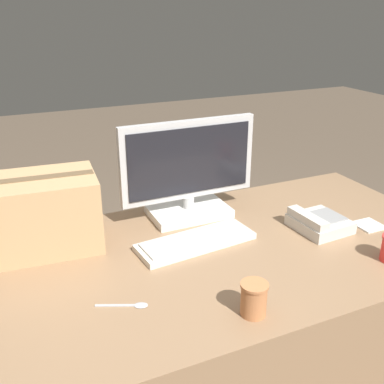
# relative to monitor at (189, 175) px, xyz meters

# --- Properties ---
(office_desk) EXTENTS (1.80, 0.90, 0.75)m
(office_desk) POSITION_rel_monitor_xyz_m (-0.02, -0.30, -0.55)
(office_desk) COLOR #8C6B4C
(office_desk) RESTS_ON ground_plane
(monitor) EXTENTS (0.54, 0.20, 0.39)m
(monitor) POSITION_rel_monitor_xyz_m (0.00, 0.00, 0.00)
(monitor) COLOR white
(monitor) RESTS_ON office_desk
(keyboard) EXTENTS (0.43, 0.19, 0.03)m
(keyboard) POSITION_rel_monitor_xyz_m (-0.08, -0.23, -0.16)
(keyboard) COLOR beige
(keyboard) RESTS_ON office_desk
(desk_phone) EXTENTS (0.19, 0.20, 0.07)m
(desk_phone) POSITION_rel_monitor_xyz_m (0.39, -0.31, -0.15)
(desk_phone) COLOR beige
(desk_phone) RESTS_ON office_desk
(paper_cup_left) EXTENTS (0.08, 0.08, 0.10)m
(paper_cup_left) POSITION_rel_monitor_xyz_m (-0.09, -0.64, -0.12)
(paper_cup_left) COLOR #BC7547
(paper_cup_left) RESTS_ON office_desk
(spoon) EXTENTS (0.14, 0.08, 0.00)m
(spoon) POSITION_rel_monitor_xyz_m (-0.39, -0.47, -0.17)
(spoon) COLOR #B2B2B7
(spoon) RESTS_ON office_desk
(cardboard_box) EXTENTS (0.44, 0.29, 0.26)m
(cardboard_box) POSITION_rel_monitor_xyz_m (-0.58, -0.02, -0.05)
(cardboard_box) COLOR tan
(cardboard_box) RESTS_ON office_desk
(sticky_note_pad) EXTENTS (0.10, 0.10, 0.01)m
(sticky_note_pad) POSITION_rel_monitor_xyz_m (0.59, -0.37, -0.17)
(sticky_note_pad) COLOR silver
(sticky_note_pad) RESTS_ON office_desk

